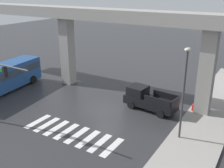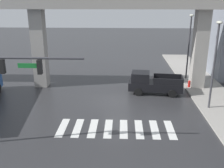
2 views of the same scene
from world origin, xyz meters
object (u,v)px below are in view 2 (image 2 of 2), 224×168
(pickup_truck, at_px, (152,83))
(street_lamp_near_corner, at_px, (215,56))
(traffic_signal_mast, at_px, (6,78))
(street_lamp_mid_block, at_px, (189,40))
(fire_hydrant, at_px, (189,84))

(pickup_truck, relative_size, street_lamp_near_corner, 0.73)
(traffic_signal_mast, distance_m, street_lamp_near_corner, 15.36)
(pickup_truck, bearing_deg, street_lamp_mid_block, 46.87)
(street_lamp_near_corner, height_order, fire_hydrant, street_lamp_near_corner)
(traffic_signal_mast, distance_m, street_lamp_mid_block, 20.12)
(traffic_signal_mast, xyz_separation_m, street_lamp_near_corner, (14.15, 5.96, 0.17))
(fire_hydrant, bearing_deg, traffic_signal_mast, -140.83)
(street_lamp_near_corner, relative_size, street_lamp_mid_block, 1.00)
(street_lamp_near_corner, relative_size, fire_hydrant, 8.52)
(street_lamp_mid_block, bearing_deg, street_lamp_near_corner, -90.00)
(traffic_signal_mast, distance_m, fire_hydrant, 18.18)
(street_lamp_mid_block, bearing_deg, traffic_signal_mast, -134.71)
(traffic_signal_mast, bearing_deg, street_lamp_near_corner, 22.82)
(street_lamp_mid_block, distance_m, fire_hydrant, 5.17)
(traffic_signal_mast, height_order, street_lamp_mid_block, street_lamp_mid_block)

